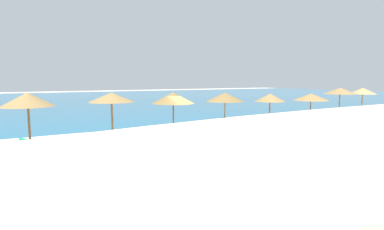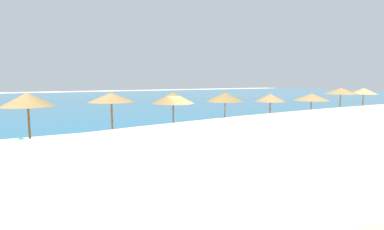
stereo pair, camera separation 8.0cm
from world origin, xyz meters
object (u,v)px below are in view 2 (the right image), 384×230
Objects in this scene: beach_umbrella_4 at (111,98)px; lounge_chair_4 at (224,128)px; beach_umbrella_6 at (225,97)px; beach_umbrella_8 at (311,97)px; lounge_chair_0 at (284,122)px; beach_umbrella_7 at (270,98)px; lounge_chair_1 at (13,154)px; beach_umbrella_10 at (364,91)px; lounge_chair_2 at (131,142)px; cooler_box at (164,145)px; beach_umbrella_3 at (27,100)px; beach_ball at (339,125)px; beach_umbrella_5 at (173,98)px; beach_umbrella_9 at (341,91)px.

lounge_chair_4 is at bearing -2.42° from beach_umbrella_4.
lounge_chair_4 is at bearing -130.66° from beach_umbrella_6.
beach_umbrella_8 reaches higher than lounge_chair_0.
lounge_chair_0 is at bearing -177.70° from beach_umbrella_8.
lounge_chair_0 is (0.83, -0.54, -1.69)m from beach_umbrella_7.
lounge_chair_4 is at bearing -112.66° from lounge_chair_1.
beach_umbrella_10 is 1.96× the size of lounge_chair_2.
lounge_chair_2 is 1.63m from cooler_box.
beach_umbrella_3 reaches higher than beach_umbrella_10.
beach_umbrella_4 is 11.02m from beach_umbrella_7.
lounge_chair_0 is 9.73m from cooler_box.
lounge_chair_2 reaches higher than beach_ball.
beach_ball is (1.01, -1.66, -1.96)m from beach_umbrella_8.
beach_umbrella_4 is 1.02× the size of beach_umbrella_5.
beach_umbrella_10 reaches higher than beach_ball.
lounge_chair_2 is (-2.77, -1.06, -1.98)m from beach_umbrella_5.
cooler_box is at bearing -111.04° from lounge_chair_2.
lounge_chair_4 reaches higher than cooler_box.
beach_umbrella_4 is 3.41m from beach_umbrella_5.
beach_umbrella_3 is at bearing -52.72° from lounge_chair_1.
lounge_chair_0 is (11.84, -0.17, -2.04)m from beach_umbrella_4.
beach_umbrella_3 is 21.63m from beach_umbrella_9.
beach_umbrella_5 is at bearing 98.06° from lounge_chair_0.
lounge_chair_0 reaches higher than beach_ball.
lounge_chair_1 is at bearing -176.94° from beach_umbrella_10.
lounge_chair_4 is (-0.44, -0.51, -1.85)m from beach_umbrella_6.
beach_umbrella_4 is 1.69× the size of lounge_chair_0.
beach_umbrella_5 reaches higher than lounge_chair_0.
beach_umbrella_8 is 2.77m from beach_ball.
lounge_chair_1 is (-18.97, -1.19, -1.68)m from beach_umbrella_8.
lounge_chair_2 is (-11.20, -0.88, -0.05)m from lounge_chair_0.
cooler_box is (5.85, -1.56, -2.35)m from beach_umbrella_3.
beach_umbrella_10 is 19.49m from cooler_box.
beach_umbrella_3 is 10.51m from lounge_chair_4.
cooler_box is (-4.90, -1.67, -2.15)m from beach_umbrella_6.
beach_umbrella_3 reaches higher than lounge_chair_1.
beach_umbrella_4 reaches higher than beach_umbrella_6.
cooler_box is at bearing 178.83° from beach_ball.
beach_umbrella_5 is 1.04× the size of beach_umbrella_6.
beach_umbrella_7 is (11.01, 0.37, -0.35)m from beach_umbrella_4.
beach_ball is at bearing -162.20° from beach_umbrella_10.
lounge_chair_4 is 5.31× the size of beach_ball.
beach_umbrella_7 is 15.47m from lounge_chair_1.
cooler_box reaches higher than beach_ball.
beach_umbrella_5 is 7.61m from beach_umbrella_7.
beach_umbrella_4 is (3.65, -0.12, -0.01)m from beach_umbrella_3.
beach_umbrella_3 is 2.56m from lounge_chair_1.
beach_umbrella_9 is at bearing -0.42° from beach_umbrella_4.
beach_umbrella_4 reaches higher than lounge_chair_2.
beach_umbrella_4 reaches higher than beach_ball.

